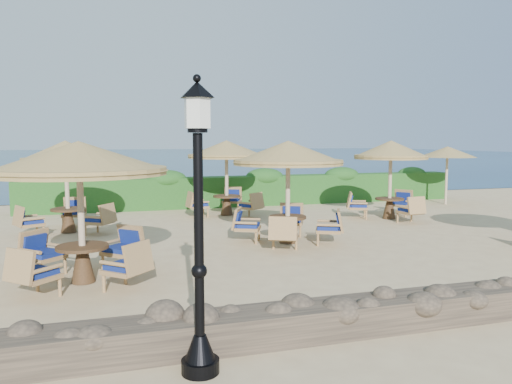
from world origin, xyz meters
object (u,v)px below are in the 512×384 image
(lamp_post, at_px, (199,240))
(cafe_set_0, at_px, (80,181))
(cafe_set_1, at_px, (288,173))
(cafe_set_5, at_px, (390,165))
(extra_parasol, at_px, (447,152))
(cafe_set_3, at_px, (66,170))
(cafe_set_4, at_px, (227,162))

(lamp_post, height_order, cafe_set_0, lamp_post)
(cafe_set_1, height_order, cafe_set_5, same)
(extra_parasol, distance_m, cafe_set_0, 16.03)
(lamp_post, relative_size, cafe_set_3, 1.20)
(lamp_post, height_order, cafe_set_4, lamp_post)
(lamp_post, xyz_separation_m, cafe_set_0, (-1.43, 4.26, 0.37))
(cafe_set_0, relative_size, cafe_set_5, 1.18)
(extra_parasol, height_order, cafe_set_3, cafe_set_3)
(cafe_set_1, height_order, cafe_set_3, same)
(lamp_post, height_order, cafe_set_3, lamp_post)
(cafe_set_5, bearing_deg, lamp_post, -131.58)
(extra_parasol, distance_m, cafe_set_4, 9.48)
(lamp_post, distance_m, cafe_set_5, 12.40)
(cafe_set_1, bearing_deg, cafe_set_3, 149.96)
(extra_parasol, bearing_deg, cafe_set_5, -148.06)
(cafe_set_1, bearing_deg, cafe_set_4, 94.28)
(cafe_set_5, bearing_deg, cafe_set_3, 177.40)
(cafe_set_5, bearing_deg, extra_parasol, 31.94)
(lamp_post, bearing_deg, cafe_set_5, 48.42)
(extra_parasol, bearing_deg, cafe_set_0, -151.12)
(extra_parasol, distance_m, cafe_set_1, 10.61)
(lamp_post, bearing_deg, extra_parasol, 43.60)
(cafe_set_0, bearing_deg, cafe_set_3, 96.31)
(cafe_set_3, xyz_separation_m, cafe_set_4, (5.17, 1.92, 0.08))
(lamp_post, height_order, extra_parasol, lamp_post)
(cafe_set_3, distance_m, cafe_set_5, 10.28)
(cafe_set_1, bearing_deg, extra_parasol, 31.07)
(extra_parasol, height_order, cafe_set_0, cafe_set_0)
(cafe_set_0, xyz_separation_m, cafe_set_4, (4.57, 7.40, -0.02))
(cafe_set_1, height_order, cafe_set_4, same)
(cafe_set_3, bearing_deg, cafe_set_5, -2.60)
(lamp_post, relative_size, cafe_set_0, 1.02)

